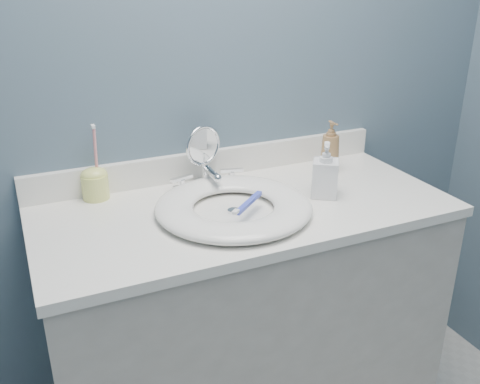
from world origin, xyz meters
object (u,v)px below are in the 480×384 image
soap_bottle_amber (330,146)px  soap_bottle_clear (325,170)px  toothbrush_holder (95,182)px  makeup_mirror (203,152)px

soap_bottle_amber → soap_bottle_clear: size_ratio=1.02×
toothbrush_holder → soap_bottle_clear: bearing=-22.4°
makeup_mirror → soap_bottle_clear: bearing=-56.3°
soap_bottle_amber → soap_bottle_clear: 0.22m
makeup_mirror → toothbrush_holder: size_ratio=0.85×
makeup_mirror → soap_bottle_clear: size_ratio=1.16×
makeup_mirror → soap_bottle_amber: bearing=-25.8°
makeup_mirror → soap_bottle_clear: (0.30, -0.24, -0.02)m
makeup_mirror → toothbrush_holder: (-0.34, 0.02, -0.05)m
soap_bottle_amber → toothbrush_holder: bearing=174.3°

